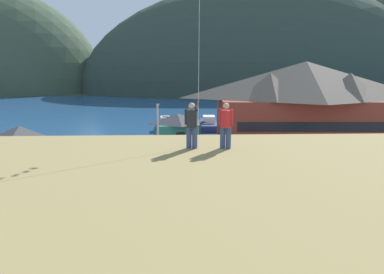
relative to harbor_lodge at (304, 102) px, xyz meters
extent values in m
plane|color=#66604C|center=(-13.66, -21.21, -5.66)|extent=(600.00, 600.00, 0.00)
cube|color=slate|center=(-13.66, -16.21, -5.61)|extent=(40.00, 20.00, 0.10)
cube|color=navy|center=(-13.66, 38.79, -5.64)|extent=(360.00, 84.00, 0.03)
ellipsoid|color=#2D3D33|center=(18.76, 93.10, -5.66)|extent=(144.84, 63.16, 81.26)
ellipsoid|color=#3D4C38|center=(57.24, 100.04, -5.66)|extent=(131.08, 52.08, 86.91)
cube|color=brown|center=(0.01, 0.13, -2.61)|extent=(21.38, 10.81, 6.09)
cube|color=black|center=(-0.19, -4.90, -2.30)|extent=(17.84, 0.78, 1.10)
pyramid|color=#60564C|center=(0.01, 0.13, 2.69)|extent=(22.68, 11.85, 4.49)
pyramid|color=#60564C|center=(-4.79, -1.43, 2.03)|extent=(5.71, 5.71, 3.15)
pyramid|color=#60564C|center=(4.66, -1.80, 2.03)|extent=(5.71, 5.71, 3.15)
cube|color=beige|center=(-28.40, -14.64, -3.80)|extent=(5.39, 4.67, 3.71)
pyramid|color=#47474C|center=(-28.40, -14.64, -1.14)|extent=(5.82, 5.14, 1.61)
cube|color=black|center=(-28.37, -16.97, -4.36)|extent=(1.10, 0.07, 2.60)
cube|color=#338475|center=(-15.84, 1.89, -4.30)|extent=(5.86, 4.67, 2.72)
pyramid|color=#47474C|center=(-15.84, 1.89, -2.29)|extent=(6.35, 5.12, 1.30)
cube|color=black|center=(-15.48, 0.04, -4.70)|extent=(1.09, 0.27, 1.90)
cube|color=#70604C|center=(-14.51, 11.69, -5.31)|extent=(3.20, 11.13, 0.70)
cube|color=silver|center=(-17.88, 12.62, -5.21)|extent=(2.29, 6.57, 0.90)
cube|color=white|center=(-17.88, 12.62, -4.68)|extent=(2.22, 6.37, 0.16)
cube|color=silver|center=(-17.86, 12.13, -4.05)|extent=(1.52, 2.00, 1.10)
cube|color=navy|center=(-10.80, 13.17, -5.21)|extent=(2.89, 8.43, 0.90)
cube|color=navy|center=(-10.80, 13.17, -4.68)|extent=(2.81, 8.18, 0.16)
cube|color=silver|center=(-10.82, 12.54, -4.05)|extent=(1.94, 2.56, 1.10)
cube|color=#A8A399|center=(-17.71, 11.84, -5.21)|extent=(1.88, 5.62, 0.90)
cube|color=#B7B2A8|center=(-17.71, 11.84, -4.68)|extent=(1.83, 5.45, 0.16)
cube|color=silver|center=(-17.72, 11.42, -4.05)|extent=(1.28, 1.70, 1.10)
cube|color=black|center=(-20.58, -14.51, -4.84)|extent=(4.33, 2.14, 0.80)
cube|color=black|center=(-20.43, -14.50, -4.09)|extent=(2.22, 1.77, 0.70)
cube|color=black|center=(-20.43, -14.50, -4.12)|extent=(2.27, 1.80, 0.32)
cylinder|color=black|center=(-22.02, -13.71, -5.24)|extent=(0.66, 0.27, 0.64)
cylinder|color=black|center=(-21.87, -15.54, -5.24)|extent=(0.66, 0.27, 0.64)
cylinder|color=black|center=(-19.30, -13.48, -5.24)|extent=(0.66, 0.27, 0.64)
cylinder|color=black|center=(-19.14, -15.31, -5.24)|extent=(0.66, 0.27, 0.64)
cube|color=#B28923|center=(-14.64, -13.72, -4.84)|extent=(4.27, 1.96, 0.80)
cube|color=olive|center=(-14.49, -13.72, -4.09)|extent=(2.16, 1.68, 0.70)
cube|color=black|center=(-14.49, -13.72, -4.12)|extent=(2.20, 1.71, 0.32)
cylinder|color=black|center=(-16.04, -12.86, -5.24)|extent=(0.65, 0.24, 0.64)
cylinder|color=black|center=(-15.96, -14.69, -5.24)|extent=(0.65, 0.24, 0.64)
cylinder|color=black|center=(-13.31, -12.75, -5.24)|extent=(0.65, 0.24, 0.64)
cylinder|color=black|center=(-13.24, -14.59, -5.24)|extent=(0.65, 0.24, 0.64)
cube|color=red|center=(-5.57, -15.45, -4.84)|extent=(4.25, 1.91, 0.80)
cube|color=#B11A15|center=(-5.42, -15.44, -4.09)|extent=(2.14, 1.66, 0.70)
cube|color=black|center=(-5.42, -15.44, -4.12)|extent=(2.19, 1.69, 0.32)
cylinder|color=black|center=(-6.96, -14.57, -5.24)|extent=(0.65, 0.24, 0.64)
cylinder|color=black|center=(-6.91, -16.40, -5.24)|extent=(0.65, 0.24, 0.64)
cylinder|color=black|center=(-4.23, -14.49, -5.24)|extent=(0.65, 0.24, 0.64)
cylinder|color=black|center=(-4.18, -16.33, -5.24)|extent=(0.65, 0.24, 0.64)
cube|color=#9EA3A8|center=(-17.84, -20.18, -4.84)|extent=(4.25, 1.92, 0.80)
cube|color=gray|center=(-17.69, -20.19, -4.09)|extent=(2.15, 1.66, 0.70)
cube|color=black|center=(-17.69, -20.19, -4.12)|extent=(2.19, 1.69, 0.32)
cylinder|color=black|center=(-19.17, -19.23, -5.24)|extent=(0.65, 0.24, 0.64)
cylinder|color=black|center=(-19.23, -21.06, -5.24)|extent=(0.65, 0.24, 0.64)
cylinder|color=black|center=(-16.44, -19.31, -5.24)|extent=(0.65, 0.24, 0.64)
cylinder|color=black|center=(-16.50, -21.14, -5.24)|extent=(0.65, 0.24, 0.64)
cylinder|color=#ADADB2|center=(-17.58, -10.71, -2.32)|extent=(0.16, 0.16, 6.46)
cube|color=#4C4C51|center=(-17.58, -10.36, 0.81)|extent=(0.24, 0.70, 0.20)
cylinder|color=#384770|center=(-15.21, -29.43, 1.68)|extent=(0.20, 0.20, 0.82)
cylinder|color=#384770|center=(-14.99, -29.47, 1.68)|extent=(0.20, 0.20, 0.82)
cylinder|color=#232328|center=(-15.10, -29.45, 2.41)|extent=(0.40, 0.40, 0.64)
sphere|color=tan|center=(-15.10, -29.45, 2.89)|extent=(0.24, 0.24, 0.24)
cylinder|color=#232328|center=(-14.89, -29.31, 2.91)|extent=(0.21, 0.57, 0.43)
cylinder|color=#232328|center=(-15.32, -29.41, 2.48)|extent=(0.11, 0.11, 0.60)
cylinder|color=#384770|center=(-13.93, -29.48, 1.68)|extent=(0.20, 0.20, 0.82)
cylinder|color=#384770|center=(-13.72, -29.56, 1.68)|extent=(0.20, 0.20, 0.82)
cylinder|color=red|center=(-13.82, -29.52, 2.41)|extent=(0.40, 0.40, 0.64)
sphere|color=tan|center=(-13.82, -29.52, 2.89)|extent=(0.24, 0.24, 0.24)
cylinder|color=red|center=(-14.03, -29.45, 2.48)|extent=(0.11, 0.11, 0.60)
cylinder|color=red|center=(-13.62, -29.60, 2.48)|extent=(0.11, 0.11, 0.60)
cylinder|color=silver|center=(-14.69, -26.87, 5.71)|extent=(0.33, 4.68, 8.89)
camera|label=1|loc=(-15.56, -42.24, 4.34)|focal=32.19mm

